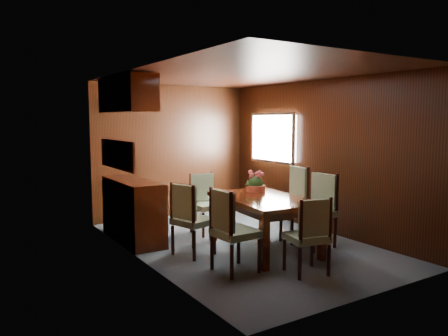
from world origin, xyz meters
TOP-DOWN VIEW (x-y plane):
  - ground at (0.00, 0.00)m, footprint 4.50×4.50m
  - room_shell at (-0.10, 0.33)m, footprint 3.06×4.52m
  - sideboard at (-1.25, 1.00)m, footprint 0.48×1.40m
  - dining_table at (0.08, -0.40)m, footprint 1.13×1.65m
  - chair_left_near at (-0.79, -0.91)m, footprint 0.46×0.48m
  - chair_left_far at (-0.90, -0.10)m, footprint 0.55×0.56m
  - chair_right_near at (0.85, -0.65)m, footprint 0.48×0.50m
  - chair_right_far at (0.89, -0.05)m, footprint 0.59×0.60m
  - chair_head at (-0.07, -1.46)m, footprint 0.51×0.49m
  - chair_foot at (-0.12, 0.84)m, footprint 0.46×0.44m
  - flower_centerpiece at (0.28, 0.05)m, footprint 0.31×0.31m

SIDE VIEW (x-z plane):
  - ground at x=0.00m, z-range 0.00..0.00m
  - sideboard at x=-1.25m, z-range 0.00..0.90m
  - chair_head at x=-0.07m, z-range 0.05..0.96m
  - chair_foot at x=-0.12m, z-range 0.05..0.99m
  - chair_left_far at x=-0.90m, z-range 0.05..1.02m
  - chair_left_near at x=-0.79m, z-range 0.05..1.05m
  - chair_right_near at x=0.85m, z-range 0.06..1.10m
  - chair_right_far at x=0.89m, z-range 0.06..1.14m
  - dining_table at x=0.08m, z-range 0.26..0.99m
  - flower_centerpiece at x=0.28m, z-range 0.72..1.03m
  - room_shell at x=-0.10m, z-range 0.43..2.84m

